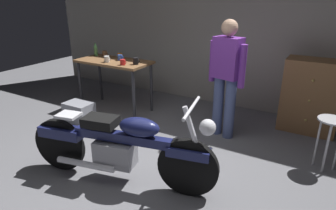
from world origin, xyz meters
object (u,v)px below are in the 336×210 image
at_px(mug_brown_stoneware, 105,53).
at_px(bottle, 96,50).
at_px(storage_bin, 79,113).
at_px(wooden_dresser, 311,96).
at_px(mug_orange_travel, 120,56).
at_px(shop_stool, 330,130).
at_px(mug_black_matte, 136,61).
at_px(mug_red_diner, 123,62).
at_px(mug_blue_enamel, 120,57).
at_px(person_standing, 226,75).
at_px(motorcycle, 120,145).
at_px(mug_white_ceramic, 107,59).

bearing_deg(mug_brown_stoneware, bottle, -162.82).
xyz_separation_m(mug_brown_stoneware, bottle, (-0.16, -0.05, 0.05)).
bearing_deg(storage_bin, wooden_dresser, 25.52).
bearing_deg(mug_orange_travel, mug_brown_stoneware, -179.04).
xyz_separation_m(shop_stool, mug_black_matte, (-2.89, 0.20, 0.45)).
relative_size(wooden_dresser, mug_red_diner, 9.59).
bearing_deg(mug_blue_enamel, mug_red_diner, -44.83).
bearing_deg(wooden_dresser, mug_brown_stoneware, -170.32).
xyz_separation_m(mug_blue_enamel, mug_orange_travel, (-0.11, 0.13, -0.00)).
height_order(person_standing, mug_orange_travel, person_standing).
relative_size(motorcycle, storage_bin, 4.90).
bearing_deg(motorcycle, shop_stool, 24.33).
bearing_deg(mug_brown_stoneware, mug_orange_travel, 0.96).
height_order(wooden_dresser, mug_white_ceramic, wooden_dresser).
distance_m(shop_stool, mug_brown_stoneware, 3.82).
relative_size(motorcycle, mug_brown_stoneware, 17.77).
xyz_separation_m(shop_stool, mug_blue_enamel, (-3.30, 0.31, 0.45)).
bearing_deg(mug_orange_travel, person_standing, -6.18).
bearing_deg(mug_black_matte, mug_white_ceramic, -167.60).
bearing_deg(mug_blue_enamel, storage_bin, -106.03).
bearing_deg(mug_black_matte, shop_stool, -3.87).
height_order(wooden_dresser, mug_orange_travel, wooden_dresser).
xyz_separation_m(motorcycle, person_standing, (0.58, 1.65, 0.48)).
relative_size(person_standing, shop_stool, 2.61).
relative_size(motorcycle, bottle, 8.95).
xyz_separation_m(shop_stool, mug_white_ceramic, (-3.40, 0.08, 0.45)).
bearing_deg(mug_orange_travel, wooden_dresser, 10.64).
xyz_separation_m(wooden_dresser, mug_blue_enamel, (-2.99, -0.72, 0.40)).
height_order(person_standing, mug_red_diner, person_standing).
bearing_deg(mug_orange_travel, mug_blue_enamel, -49.46).
distance_m(person_standing, mug_brown_stoneware, 2.40).
bearing_deg(shop_stool, motorcycle, -143.69).
relative_size(wooden_dresser, mug_white_ceramic, 8.96).
distance_m(storage_bin, mug_orange_travel, 1.24).
height_order(person_standing, mug_blue_enamel, person_standing).
relative_size(shop_stool, storage_bin, 1.45).
relative_size(shop_stool, mug_red_diner, 5.58).
distance_m(motorcycle, wooden_dresser, 2.95).
bearing_deg(motorcycle, bottle, 125.54).
bearing_deg(person_standing, motorcycle, 84.84).
bearing_deg(mug_white_ceramic, wooden_dresser, 16.94).
distance_m(storage_bin, mug_blue_enamel, 1.16).
distance_m(storage_bin, mug_brown_stoneware, 1.25).
xyz_separation_m(mug_blue_enamel, mug_white_ceramic, (-0.10, -0.23, 0.00)).
distance_m(wooden_dresser, mug_blue_enamel, 3.10).
bearing_deg(mug_brown_stoneware, storage_bin, -76.68).
height_order(motorcycle, bottle, bottle).
bearing_deg(mug_blue_enamel, wooden_dresser, 13.46).
distance_m(mug_orange_travel, mug_white_ceramic, 0.36).
bearing_deg(mug_blue_enamel, mug_orange_travel, 130.54).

